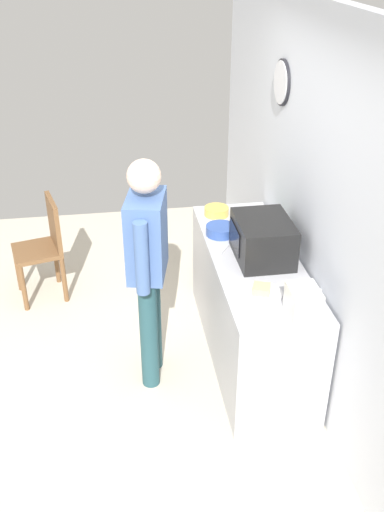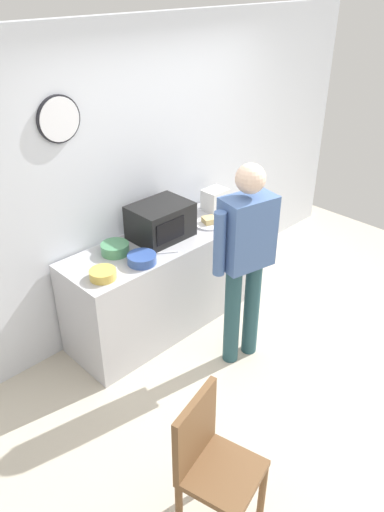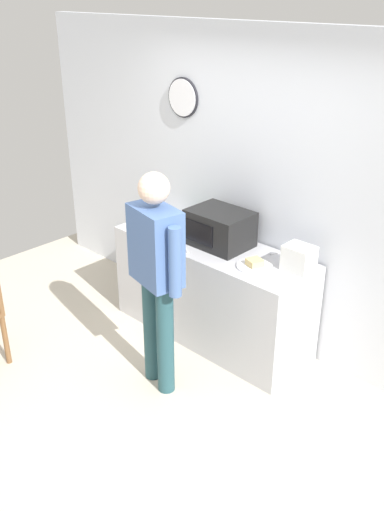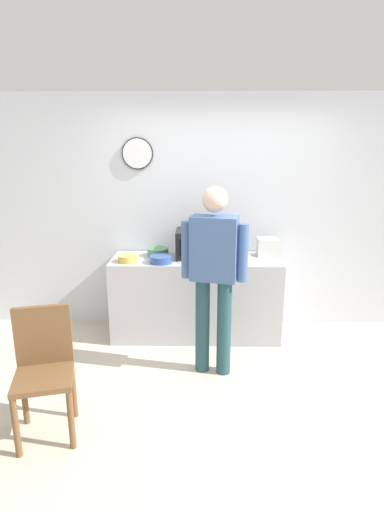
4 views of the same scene
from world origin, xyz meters
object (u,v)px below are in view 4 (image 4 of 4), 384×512
Objects in this scene: microwave at (200,244)px; fork_utensil at (240,252)px; cereal_bowl at (158,252)px; person_standing at (214,268)px; sandwich_plate at (244,259)px; wooden_chair at (44,365)px; salad_bowl at (161,259)px; spoon_utensil at (185,263)px; mixing_bowl at (128,258)px; toaster at (267,247)px.

microwave reaches higher than fork_utensil.
cereal_bowl is 0.13× the size of person_standing.
microwave is 0.29× the size of person_standing.
sandwich_plate is 0.30× the size of wooden_chair.
salad_bowl reaches higher than spoon_utensil.
microwave reaches higher than salad_bowl.
mixing_bowl is 1.27m from fork_utensil.
salad_bowl is 0.35m from mixing_bowl.
fork_utensil is at bearing 151.40° from toaster.
microwave is 2.18× the size of cereal_bowl.
microwave is 1.79× the size of sandwich_plate.
toaster is 2.58m from wooden_chair.
salad_bowl is 1.13× the size of mixing_bowl.
mixing_bowl is 0.22× the size of wooden_chair.
wooden_chair is (-0.97, -1.42, -0.36)m from spoon_utensil.
toaster reaches higher than fork_utensil.
spoon_utensil is (-0.15, -0.25, -0.15)m from microwave.
wooden_chair is (-1.57, -1.88, -0.36)m from fork_utensil.
cereal_bowl is at bearing 136.26° from spoon_utensil.
sandwich_plate is at bearing 6.53° from salad_bowl.
spoon_utensil is at bearing -168.65° from sandwich_plate.
toaster reaches higher than spoon_utensil.
wooden_chair reaches higher than fork_utensil.
fork_utensil is at bearing 50.06° from wooden_chair.
fork_utensil is 0.10× the size of person_standing.
sandwich_plate reaches higher than fork_utensil.
wooden_chair is at bearing -137.10° from toaster.
fork_utensil is (0.86, 0.44, -0.03)m from salad_bowl.
fork_utensil and spoon_utensil have the same top height.
fork_utensil is at bearing 72.53° from person_standing.
person_standing is (-0.61, -0.89, 0.03)m from toaster.
microwave is 0.47m from salad_bowl.
toaster is (1.49, 0.25, 0.07)m from mixing_bowl.
sandwich_plate is 1.64× the size of fork_utensil.
person_standing is at bearing -124.42° from toaster.
sandwich_plate is 0.63m from spoon_utensil.
person_standing is at bearing 33.75° from wooden_chair.
wooden_chair reaches higher than spoon_utensil.
toaster is at bearing 34.15° from sandwich_plate.
salad_bowl is 1.36× the size of fork_utensil.
toaster is 0.34m from fork_utensil.
sandwich_plate is (0.47, -0.13, -0.13)m from microwave.
microwave is at bearing -155.02° from fork_utensil.
wooden_chair is at bearing -129.94° from fork_utensil.
cereal_bowl is (-0.06, 0.27, 0.01)m from salad_bowl.
spoon_utensil is at bearing -5.51° from salad_bowl.
person_standing is at bearing -64.94° from spoon_utensil.
person_standing reaches higher than microwave.
mixing_bowl reaches higher than wooden_chair.
salad_bowl is at bearing -152.90° from fork_utensil.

